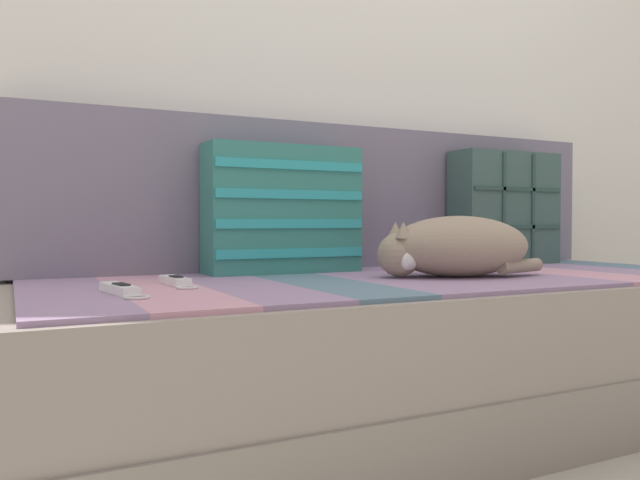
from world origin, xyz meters
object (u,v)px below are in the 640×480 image
(throw_pillow_quilted, at_px, (504,208))
(game_remote_far, at_px, (121,289))
(game_remote_near, at_px, (176,281))
(throw_pillow_striped, at_px, (283,209))
(couch, at_px, (403,348))
(sleeping_cat, at_px, (452,248))

(throw_pillow_quilted, bearing_deg, game_remote_far, -165.40)
(game_remote_near, height_order, game_remote_far, same)
(game_remote_far, bearing_deg, throw_pillow_striped, 34.63)
(game_remote_near, distance_m, game_remote_far, 0.19)
(couch, bearing_deg, throw_pillow_quilted, 22.06)
(sleeping_cat, relative_size, game_remote_near, 2.32)
(sleeping_cat, distance_m, game_remote_far, 0.83)
(game_remote_far, bearing_deg, throw_pillow_quilted, 14.60)
(throw_pillow_quilted, distance_m, sleeping_cat, 0.60)
(throw_pillow_quilted, bearing_deg, game_remote_near, -169.52)
(throw_pillow_quilted, relative_size, game_remote_near, 2.03)
(throw_pillow_quilted, height_order, game_remote_far, throw_pillow_quilted)
(sleeping_cat, height_order, game_remote_far, sleeping_cat)
(throw_pillow_quilted, distance_m, throw_pillow_striped, 0.82)
(sleeping_cat, distance_m, game_remote_near, 0.70)
(game_remote_far, bearing_deg, sleeping_cat, 1.01)
(throw_pillow_striped, height_order, sleeping_cat, throw_pillow_striped)
(throw_pillow_quilted, xyz_separation_m, game_remote_far, (-1.32, -0.34, -0.18))
(sleeping_cat, xyz_separation_m, game_remote_near, (-0.69, 0.11, -0.07))
(sleeping_cat, bearing_deg, game_remote_far, -178.99)
(throw_pillow_striped, distance_m, game_remote_far, 0.63)
(game_remote_near, bearing_deg, couch, -1.20)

